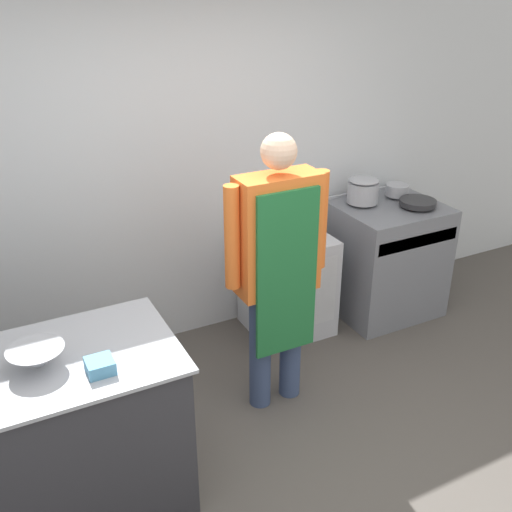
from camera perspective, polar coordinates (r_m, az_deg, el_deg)
name	(u,v)px	position (r m, az deg, el deg)	size (l,w,h in m)	color
ground_plane	(321,499)	(3.55, 6.25, -22.02)	(14.00, 14.00, 0.00)	#4C4742
wall_back	(181,167)	(4.33, -7.14, 8.40)	(8.00, 0.05, 2.70)	silver
prep_counter	(46,443)	(3.32, -19.35, -16.43)	(1.38, 0.77, 0.94)	#2D2D33
stove	(385,258)	(5.05, 12.19, -0.23)	(0.82, 0.72, 0.95)	slate
fridge_unit	(288,284)	(4.69, 3.04, -2.64)	(0.60, 0.58, 0.80)	silver
person_cook	(278,259)	(3.60, 2.08, -0.29)	(0.68, 0.24, 1.81)	#38476B
mixing_bowl	(37,358)	(2.99, -20.15, -9.15)	(0.26, 0.26, 0.11)	#9EA0A8
plastic_tub	(100,366)	(2.89, -14.63, -10.10)	(0.13, 0.13, 0.07)	teal
stock_pot	(363,190)	(4.81, 10.16, 6.23)	(0.25, 0.25, 0.20)	#9EA0A8
saute_pan	(418,202)	(4.87, 15.16, 4.95)	(0.29, 0.29, 0.04)	#262628
sauce_pot	(397,190)	(5.04, 13.31, 6.15)	(0.19, 0.19, 0.09)	#9EA0A8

